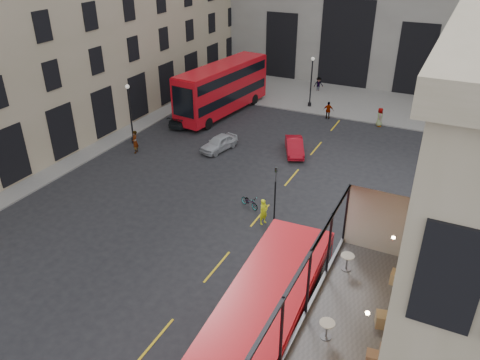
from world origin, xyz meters
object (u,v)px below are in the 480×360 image
at_px(pedestrian_b, 318,84).
at_px(traffic_light_far, 208,89).
at_px(bicycle, 250,202).
at_px(cafe_table_mid, 327,327).
at_px(bus_far, 222,87).
at_px(pedestrian_c, 328,110).
at_px(car_c, 187,118).
at_px(pedestrian_e, 135,142).
at_px(street_lamp_a, 131,118).
at_px(cafe_chair_b, 373,358).
at_px(pedestrian_a, 212,85).
at_px(cafe_chair_c, 383,319).
at_px(traffic_light_near, 275,187).
at_px(car_b, 294,147).
at_px(street_lamp_b, 311,85).
at_px(cafe_chair_d, 397,277).
at_px(car_a, 219,143).
at_px(cyclist, 264,212).
at_px(pedestrian_d, 380,117).
at_px(cafe_table_far, 347,260).

bearing_deg(pedestrian_b, traffic_light_far, -156.13).
relative_size(bicycle, cafe_table_mid, 2.43).
xyz_separation_m(bus_far, pedestrian_c, (10.22, 3.21, -1.94)).
relative_size(car_c, pedestrian_c, 2.60).
bearing_deg(bus_far, cafe_table_mid, -56.16).
distance_m(traffic_light_far, pedestrian_e, 11.65).
xyz_separation_m(car_c, cafe_table_mid, (21.12, -24.65, 4.38)).
bearing_deg(street_lamp_a, bicycle, -21.02).
height_order(traffic_light_far, street_lamp_a, street_lamp_a).
xyz_separation_m(pedestrian_b, cafe_chair_b, (14.42, -40.63, 3.98)).
bearing_deg(pedestrian_a, pedestrian_c, -16.48).
bearing_deg(cafe_chair_c, traffic_light_far, 129.61).
height_order(traffic_light_near, bus_far, bus_far).
xyz_separation_m(bus_far, cafe_chair_b, (21.03, -29.32, 2.03)).
bearing_deg(traffic_light_far, cafe_table_mid, -53.83).
bearing_deg(cafe_table_mid, bus_far, 123.84).
xyz_separation_m(cafe_table_mid, cafe_chair_b, (1.65, -0.41, -0.19)).
xyz_separation_m(street_lamp_a, car_b, (13.63, 4.18, -1.75)).
relative_size(street_lamp_b, cafe_chair_b, 6.48).
height_order(street_lamp_a, car_c, street_lamp_a).
bearing_deg(pedestrian_e, bicycle, 52.90).
height_order(cafe_chair_b, cafe_chair_c, cafe_chair_c).
xyz_separation_m(car_b, bicycle, (0.28, -9.53, -0.22)).
distance_m(car_c, cafe_chair_d, 31.12).
bearing_deg(street_lamp_a, traffic_light_near, -20.56).
relative_size(car_a, cyclist, 2.15).
xyz_separation_m(pedestrian_e, cafe_chair_d, (23.18, -13.21, 3.90)).
bearing_deg(pedestrian_c, car_a, 51.71).
distance_m(traffic_light_far, pedestrian_c, 12.38).
relative_size(street_lamp_b, cafe_chair_c, 5.52).
bearing_deg(cafe_chair_b, street_lamp_a, 142.23).
xyz_separation_m(street_lamp_a, cafe_chair_b, (24.59, -19.05, 2.46)).
bearing_deg(car_a, pedestrian_c, 73.90).
relative_size(cyclist, cafe_table_mid, 2.64).
bearing_deg(pedestrian_d, cafe_chair_d, 179.03).
bearing_deg(street_lamp_a, pedestrian_a, 93.29).
height_order(street_lamp_a, bus_far, street_lamp_a).
height_order(car_c, cafe_table_mid, cafe_table_mid).
relative_size(car_b, cafe_chair_b, 4.76).
relative_size(traffic_light_near, car_a, 1.00).
distance_m(pedestrian_c, cafe_chair_c, 32.82).
bearing_deg(pedestrian_b, pedestrian_c, -96.85).
bearing_deg(car_b, pedestrian_b, 76.06).
distance_m(street_lamp_b, cyclist, 23.28).
height_order(street_lamp_a, cafe_table_far, street_lamp_a).
bearing_deg(pedestrian_b, pedestrian_a, 176.16).
bearing_deg(pedestrian_d, cafe_chair_b, 177.50).
bearing_deg(cafe_chair_c, street_lamp_b, 112.18).
bearing_deg(cafe_table_mid, traffic_light_far, 126.17).
height_order(car_a, pedestrian_d, pedestrian_d).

